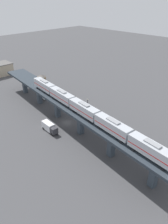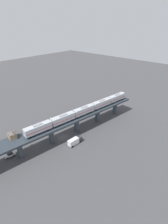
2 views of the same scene
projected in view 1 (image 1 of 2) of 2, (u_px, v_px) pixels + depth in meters
ground_plane at (67, 123)px, 82.13m from camera, size 400.00×400.00×0.00m
elevated_viaduct at (67, 105)px, 78.33m from camera, size 19.88×92.33×8.95m
subway_train at (84, 109)px, 67.38m from camera, size 10.62×62.26×4.45m
signal_hut at (42, 78)px, 93.89m from camera, size 3.60×3.60×3.40m
street_car_silver at (132, 139)px, 71.65m from camera, size 3.14×4.75×1.89m
street_car_white at (43, 97)px, 100.92m from camera, size 2.46×4.62×1.89m
street_car_red at (106, 126)px, 78.46m from camera, size 2.47×4.63×1.89m
delivery_truck at (50, 127)px, 76.34m from camera, size 2.74×7.32×3.20m
street_lamp at (88, 105)px, 85.96m from camera, size 0.44×0.44×6.94m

